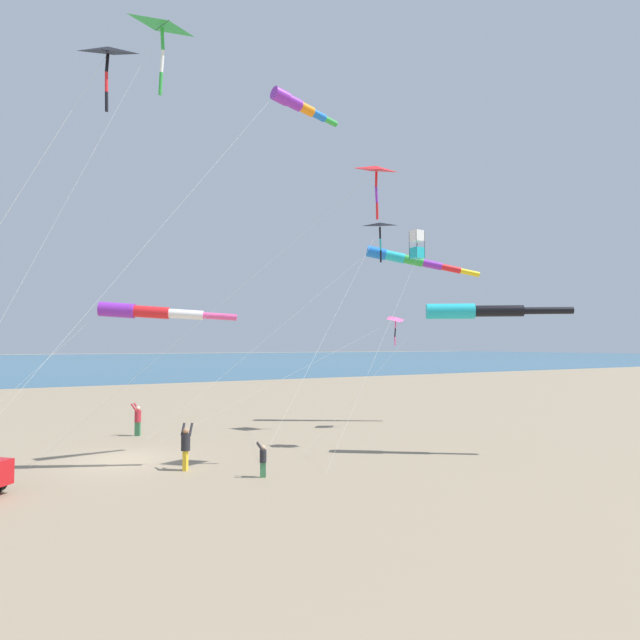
{
  "coord_description": "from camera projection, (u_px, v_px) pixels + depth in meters",
  "views": [
    {
      "loc": [
        24.33,
        -3.56,
        5.01
      ],
      "look_at": [
        2.85,
        8.37,
        6.18
      ],
      "focal_mm": 29.36,
      "sensor_mm": 36.0,
      "label": 1
    }
  ],
  "objects": [
    {
      "name": "kite_delta_long_streamer_right",
      "position": [
        395.0,
        320.0,
        31.67
      ],
      "size": [
        2.68,
        14.03,
        6.83
      ],
      "color": "#EF4C93",
      "rests_on": "ground_plane"
    },
    {
      "name": "kite_delta_striped_overhead",
      "position": [
        376.0,
        171.0,
        21.78
      ],
      "size": [
        7.14,
        13.34,
        12.6
      ],
      "color": "red",
      "rests_on": "ground_plane"
    },
    {
      "name": "kite_delta_green_low_center",
      "position": [
        380.0,
        226.0,
        30.69
      ],
      "size": [
        5.24,
        10.26,
        12.32
      ],
      "color": "black",
      "rests_on": "ground_plane"
    },
    {
      "name": "kite_delta_black_fish_shape",
      "position": [
        107.0,
        53.0,
        13.49
      ],
      "size": [
        2.05,
        6.91,
        12.86
      ],
      "color": "black",
      "rests_on": "ground_plane"
    },
    {
      "name": "ocean_water_strip",
      "position": [
        42.0,
        360.0,
        166.82
      ],
      "size": [
        240.0,
        600.0,
        0.01
      ],
      "primitive_type": "cube",
      "color": "#285B7A",
      "rests_on": "ground_plane"
    },
    {
      "name": "person_child_grey_jacket",
      "position": [
        263.0,
        458.0,
        19.78
      ],
      "size": [
        0.41,
        0.47,
        1.33
      ],
      "color": "#3D7F51",
      "rests_on": "ground_plane"
    },
    {
      "name": "person_child_green_jacket",
      "position": [
        138.0,
        418.0,
        28.8
      ],
      "size": [
        0.62,
        0.64,
        1.79
      ],
      "color": "#3D7F51",
      "rests_on": "ground_plane"
    },
    {
      "name": "ground_plane",
      "position": [
        120.0,
        460.0,
        22.73
      ],
      "size": [
        600.0,
        600.0,
        0.0
      ],
      "primitive_type": "plane",
      "color": "gray"
    },
    {
      "name": "kite_windsock_orange_high_right",
      "position": [
        297.0,
        105.0,
        23.04
      ],
      "size": [
        3.24,
        15.3,
        16.06
      ],
      "color": "purple",
      "rests_on": "ground_plane"
    },
    {
      "name": "kite_windsock_teal_far_right",
      "position": [
        149.0,
        312.0,
        21.3
      ],
      "size": [
        2.67,
        11.27,
        6.76
      ],
      "color": "purple",
      "rests_on": "ground_plane"
    },
    {
      "name": "person_adult_flyer",
      "position": [
        186.0,
        445.0,
        20.9
      ],
      "size": [
        0.66,
        0.61,
        1.85
      ],
      "color": "gold",
      "rests_on": "ground_plane"
    },
    {
      "name": "kite_box_checkered_midright",
      "position": [
        417.0,
        245.0,
        25.54
      ],
      "size": [
        2.26,
        6.55,
        10.59
      ],
      "color": "white",
      "rests_on": "ground_plane"
    },
    {
      "name": "kite_delta_small_distant",
      "position": [
        162.0,
        26.0,
        22.77
      ],
      "size": [
        2.13,
        9.34,
        19.37
      ],
      "color": "green",
      "rests_on": "ground_plane"
    },
    {
      "name": "kite_windsock_white_trailing",
      "position": [
        407.0,
        259.0,
        34.28
      ],
      "size": [
        4.27,
        20.21,
        11.55
      ],
      "color": "blue",
      "rests_on": "ground_plane"
    },
    {
      "name": "kite_windsock_long_streamer_left",
      "position": [
        476.0,
        311.0,
        24.16
      ],
      "size": [
        5.67,
        11.09,
        6.93
      ],
      "color": "#1EB7C6",
      "rests_on": "ground_plane"
    }
  ]
}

